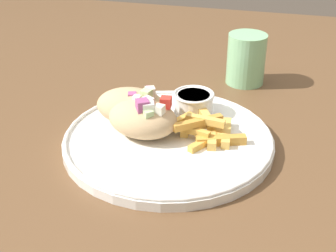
{
  "coord_description": "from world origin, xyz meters",
  "views": [
    {
      "loc": [
        0.13,
        -0.58,
        1.12
      ],
      "look_at": [
        -0.02,
        -0.0,
        0.78
      ],
      "focal_mm": 50.0,
      "sensor_mm": 36.0,
      "label": 1
    }
  ],
  "objects_px": {
    "pita_sandwich_near": "(144,117)",
    "pita_sandwich_far": "(131,105)",
    "sauce_ramekin": "(192,102)",
    "water_glass": "(246,61)",
    "plate": "(168,140)",
    "fries_pile": "(205,129)"
  },
  "relations": [
    {
      "from": "plate",
      "to": "pita_sandwich_far",
      "type": "relative_size",
      "value": 2.84
    },
    {
      "from": "plate",
      "to": "pita_sandwich_near",
      "type": "bearing_deg",
      "value": 172.07
    },
    {
      "from": "fries_pile",
      "to": "pita_sandwich_near",
      "type": "bearing_deg",
      "value": -170.5
    },
    {
      "from": "pita_sandwich_near",
      "to": "pita_sandwich_far",
      "type": "distance_m",
      "value": 0.04
    },
    {
      "from": "fries_pile",
      "to": "plate",
      "type": "bearing_deg",
      "value": -158.57
    },
    {
      "from": "plate",
      "to": "sauce_ramekin",
      "type": "relative_size",
      "value": 4.67
    },
    {
      "from": "pita_sandwich_far",
      "to": "fries_pile",
      "type": "height_order",
      "value": "pita_sandwich_far"
    },
    {
      "from": "fries_pile",
      "to": "sauce_ramekin",
      "type": "bearing_deg",
      "value": 117.98
    },
    {
      "from": "water_glass",
      "to": "sauce_ramekin",
      "type": "bearing_deg",
      "value": -110.55
    },
    {
      "from": "plate",
      "to": "pita_sandwich_far",
      "type": "distance_m",
      "value": 0.08
    },
    {
      "from": "fries_pile",
      "to": "water_glass",
      "type": "relative_size",
      "value": 1.32
    },
    {
      "from": "plate",
      "to": "water_glass",
      "type": "relative_size",
      "value": 3.28
    },
    {
      "from": "plate",
      "to": "fries_pile",
      "type": "bearing_deg",
      "value": 21.43
    },
    {
      "from": "water_glass",
      "to": "plate",
      "type": "bearing_deg",
      "value": -107.61
    },
    {
      "from": "sauce_ramekin",
      "to": "plate",
      "type": "bearing_deg",
      "value": -101.32
    },
    {
      "from": "fries_pile",
      "to": "sauce_ramekin",
      "type": "xyz_separation_m",
      "value": [
        -0.04,
        0.07,
        0.01
      ]
    },
    {
      "from": "plate",
      "to": "pita_sandwich_near",
      "type": "relative_size",
      "value": 2.56
    },
    {
      "from": "pita_sandwich_near",
      "to": "fries_pile",
      "type": "relative_size",
      "value": 0.98
    },
    {
      "from": "pita_sandwich_near",
      "to": "sauce_ramekin",
      "type": "height_order",
      "value": "pita_sandwich_near"
    },
    {
      "from": "pita_sandwich_near",
      "to": "pita_sandwich_far",
      "type": "relative_size",
      "value": 1.11
    },
    {
      "from": "pita_sandwich_far",
      "to": "water_glass",
      "type": "xyz_separation_m",
      "value": [
        0.15,
        0.23,
        0.0
      ]
    },
    {
      "from": "pita_sandwich_far",
      "to": "sauce_ramekin",
      "type": "xyz_separation_m",
      "value": [
        0.09,
        0.05,
        -0.01
      ]
    }
  ]
}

